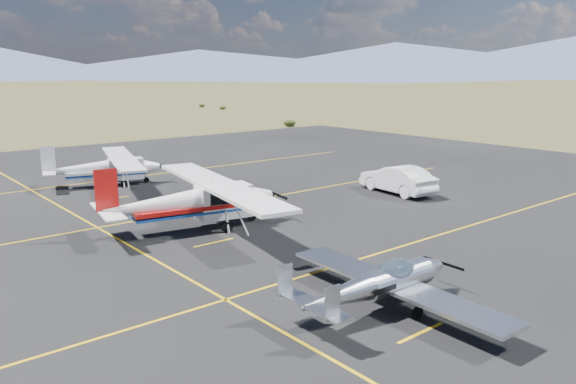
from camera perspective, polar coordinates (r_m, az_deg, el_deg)
name	(u,v)px	position (r m, az deg, el deg)	size (l,w,h in m)	color
ground	(394,275)	(21.04, 10.72, -8.30)	(1600.00, 1600.00, 0.00)	#383D1C
apron	(276,233)	(25.81, -1.28, -4.17)	(72.00, 72.00, 0.02)	black
aircraft_low_wing	(381,283)	(17.77, 9.44, -9.14)	(6.03, 8.42, 1.83)	#B9BCC0
aircraft_cessna	(194,200)	(26.33, -9.56, -0.81)	(7.81, 12.69, 3.20)	white
aircraft_plain	(105,167)	(37.82, -18.08, 2.42)	(7.26, 10.73, 2.73)	white
sedan	(397,179)	(34.51, 11.05, 1.28)	(1.78, 5.09, 1.68)	white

